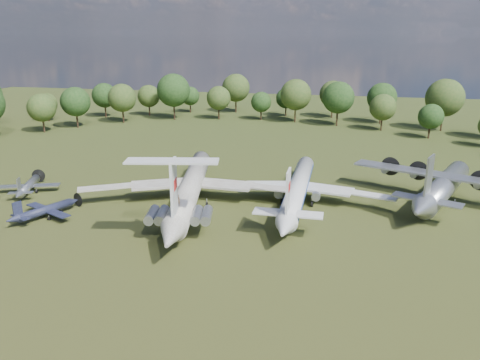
% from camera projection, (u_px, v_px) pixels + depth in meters
% --- Properties ---
extents(ground, '(300.00, 300.00, 0.00)m').
position_uv_depth(ground, '(192.00, 201.00, 80.72)').
color(ground, '#224416').
rests_on(ground, ground).
extents(il62_airliner, '(46.62, 55.55, 4.82)m').
position_uv_depth(il62_airliner, '(191.00, 191.00, 78.29)').
color(il62_airliner, silver).
rests_on(il62_airliner, ground).
extents(tu104_jet, '(32.27, 42.95, 4.29)m').
position_uv_depth(tu104_jet, '(298.00, 192.00, 78.73)').
color(tu104_jet, silver).
rests_on(tu104_jet, ground).
extents(an12_transport, '(42.65, 44.63, 4.63)m').
position_uv_depth(an12_transport, '(443.00, 189.00, 79.28)').
color(an12_transport, '#94969B').
rests_on(an12_transport, ground).
extents(small_prop_west, '(14.47, 16.26, 1.97)m').
position_uv_depth(small_prop_west, '(46.00, 212.00, 72.97)').
color(small_prop_west, black).
rests_on(small_prop_west, ground).
extents(small_prop_northwest, '(14.78, 17.11, 2.11)m').
position_uv_depth(small_prop_northwest, '(29.00, 188.00, 84.26)').
color(small_prop_northwest, gray).
rests_on(small_prop_northwest, ground).
extents(person_on_il62, '(0.66, 0.48, 1.69)m').
position_uv_depth(person_on_il62, '(178.00, 200.00, 64.44)').
color(person_on_il62, '#926A4A').
rests_on(person_on_il62, il62_airliner).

